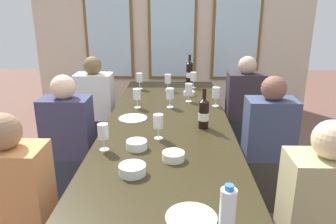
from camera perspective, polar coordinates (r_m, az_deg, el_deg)
The scene contains 26 objects.
ground_plane at distance 2.89m, azimuth -0.06°, elevation -15.77°, with size 12.00×12.00×0.00m, color brown.
back_wall_with_windows at distance 5.04m, azimuth 0.80°, elevation 16.40°, with size 4.16×0.10×2.90m.
dining_table at distance 2.57m, azimuth -0.07°, elevation -3.14°, with size 0.96×2.83×0.74m.
white_plate_0 at distance 2.64m, azimuth -6.12°, elevation -1.11°, with size 0.23×0.23×0.01m, color white.
white_plate_1 at distance 1.48m, azimuth 4.06°, elevation -17.87°, with size 0.22×0.22×0.01m, color white.
wine_bottle_0 at distance 3.77m, azimuth 3.76°, elevation 6.85°, with size 0.08×0.08×0.34m.
wine_bottle_1 at distance 2.42m, azimuth 6.23°, elevation -0.23°, with size 0.08×0.08×0.30m.
tasting_bowl_0 at distance 3.31m, azimuth 3.70°, elevation 3.26°, with size 0.11×0.11×0.04m, color white.
tasting_bowl_1 at distance 2.10m, azimuth -5.48°, elevation -5.69°, with size 0.13×0.13×0.05m, color white.
tasting_bowl_2 at distance 1.81m, azimuth -6.22°, elevation -9.91°, with size 0.15×0.15×0.05m, color white.
tasting_bowl_3 at distance 1.95m, azimuth 0.95°, elevation -7.67°, with size 0.13×0.13×0.05m, color white.
water_bottle at distance 1.33m, azimuth 10.31°, elevation -17.06°, with size 0.06×0.06×0.24m.
wine_glass_0 at distance 2.89m, azimuth 0.34°, elevation 3.13°, with size 0.07×0.07×0.17m.
wine_glass_1 at distance 2.08m, azimuth -11.22°, elevation -3.55°, with size 0.07×0.07×0.17m.
wine_glass_2 at distance 3.55m, azimuth -4.96°, elevation 5.87°, with size 0.07×0.07×0.17m.
wine_glass_3 at distance 3.08m, azimuth 3.63°, elevation 3.94°, with size 0.07×0.07×0.17m.
wine_glass_4 at distance 3.47m, azimuth -0.02°, elevation 5.72°, with size 0.07×0.07×0.17m.
wine_glass_5 at distance 2.89m, azimuth -5.43°, elevation 3.04°, with size 0.07×0.07×0.17m.
wine_glass_6 at distance 2.96m, azimuth 8.35°, elevation 3.20°, with size 0.07×0.07×0.17m.
wine_glass_7 at distance 2.21m, azimuth -1.70°, elevation -1.72°, with size 0.07×0.07×0.17m.
wine_glass_8 at distance 3.60m, azimuth 4.45°, elevation 6.04°, with size 0.07×0.07×0.17m.
seated_person_0 at distance 3.60m, azimuth -12.46°, elevation 0.18°, with size 0.38×0.24×1.11m.
seated_person_1 at distance 3.63m, azimuth 13.08°, elevation 0.29°, with size 0.38×0.24×1.11m.
seated_person_2 at distance 2.78m, azimuth -16.82°, elevation -5.68°, with size 0.38×0.24×1.11m.
seated_person_3 at distance 2.74m, azimuth 16.94°, elevation -6.01°, with size 0.38×0.24×1.11m.
seated_person_4 at distance 2.04m, azimuth -24.84°, elevation -15.99°, with size 0.38×0.24×1.11m.
Camera 1 is at (0.07, -2.39, 1.62)m, focal length 35.04 mm.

